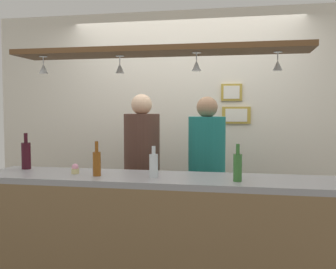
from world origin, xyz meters
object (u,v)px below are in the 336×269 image
person_left_brown_shirt (142,164)px  bottle_beer_green_import (238,167)px  picture_frame_upper_small (232,92)px  bottle_soda_clear (154,165)px  bottle_wine_dark_red (26,155)px  bottle_beer_amber_tall (97,163)px  person_middle_teal_shirt (207,168)px  cupcake (75,169)px  picture_frame_lower_pair (236,115)px

person_left_brown_shirt → bottle_beer_green_import: person_left_brown_shirt is taller
picture_frame_upper_small → person_left_brown_shirt: bearing=-142.2°
bottle_soda_clear → bottle_wine_dark_red: bottle_wine_dark_red is taller
bottle_beer_amber_tall → bottle_soda_clear: bearing=3.3°
person_left_brown_shirt → bottle_soda_clear: size_ratio=7.29×
person_middle_teal_shirt → bottle_soda_clear: size_ratio=7.17×
cupcake → picture_frame_upper_small: size_ratio=0.35×
bottle_wine_dark_red → cupcake: bearing=-16.4°
person_middle_teal_shirt → bottle_soda_clear: (-0.31, -0.82, 0.14)m
person_left_brown_shirt → person_middle_teal_shirt: 0.62m
bottle_beer_amber_tall → bottle_beer_green_import: same height
bottle_soda_clear → bottle_beer_green_import: bottle_beer_green_import is taller
cupcake → bottle_beer_green_import: bearing=-4.0°
person_left_brown_shirt → bottle_beer_green_import: bearing=-43.5°
bottle_wine_dark_red → picture_frame_upper_small: (1.65, 1.27, 0.56)m
picture_frame_upper_small → picture_frame_lower_pair: bearing=0.0°
bottle_beer_amber_tall → picture_frame_lower_pair: (1.00, 1.48, 0.33)m
person_middle_teal_shirt → bottle_beer_green_import: 0.92m
cupcake → picture_frame_lower_pair: (1.20, 1.41, 0.40)m
person_middle_teal_shirt → person_left_brown_shirt: bearing=180.0°
bottle_soda_clear → bottle_beer_amber_tall: size_ratio=0.88×
bottle_beer_green_import → cupcake: 1.24m
person_left_brown_shirt → bottle_beer_amber_tall: (-0.12, -0.84, 0.13)m
person_middle_teal_shirt → bottle_wine_dark_red: (-1.45, -0.63, 0.16)m
person_middle_teal_shirt → cupcake: person_middle_teal_shirt is taller
bottle_beer_green_import → person_left_brown_shirt: bearing=136.5°
person_middle_teal_shirt → bottle_beer_amber_tall: (-0.74, -0.84, 0.14)m
bottle_soda_clear → bottle_beer_amber_tall: bottle_beer_amber_tall is taller
bottle_wine_dark_red → bottle_beer_green_import: bearing=-7.6°
bottle_beer_amber_tall → picture_frame_upper_small: size_ratio=1.18×
cupcake → picture_frame_upper_small: 1.93m
person_left_brown_shirt → bottle_soda_clear: 0.88m
picture_frame_lower_pair → picture_frame_upper_small: bearing=180.0°
bottle_soda_clear → bottle_beer_green_import: 0.61m
person_middle_teal_shirt → picture_frame_lower_pair: 0.83m
person_middle_teal_shirt → cupcake: 1.23m
bottle_soda_clear → picture_frame_upper_small: (0.51, 1.45, 0.58)m
bottle_wine_dark_red → picture_frame_upper_small: size_ratio=1.36×
bottle_beer_green_import → bottle_beer_amber_tall: bearing=178.7°
person_middle_teal_shirt → picture_frame_lower_pair: (0.25, 0.63, 0.48)m
bottle_beer_amber_tall → picture_frame_lower_pair: bearing=56.0°
person_left_brown_shirt → bottle_wine_dark_red: bearing=-142.6°
person_middle_teal_shirt → picture_frame_upper_small: picture_frame_upper_small is taller
bottle_wine_dark_red → bottle_soda_clear: bearing=-9.3°
bottle_wine_dark_red → person_middle_teal_shirt: bearing=23.6°
person_left_brown_shirt → bottle_beer_green_import: (0.91, -0.86, 0.13)m
bottle_soda_clear → person_middle_teal_shirt: bearing=69.0°
person_middle_teal_shirt → bottle_beer_amber_tall: person_middle_teal_shirt is taller
picture_frame_upper_small → picture_frame_lower_pair: (0.05, 0.00, -0.24)m
person_left_brown_shirt → person_middle_teal_shirt: size_ratio=1.02×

